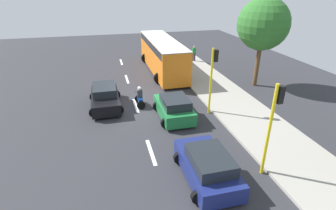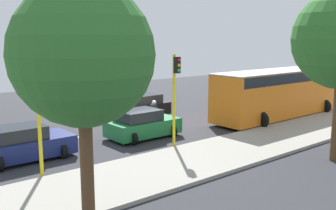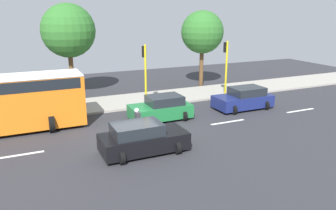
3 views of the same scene
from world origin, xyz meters
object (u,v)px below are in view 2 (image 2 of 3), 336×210
at_px(car_green, 142,124).
at_px(motorcycle, 155,115).
at_px(city_bus, 281,90).
at_px(car_black, 139,107).
at_px(traffic_light_midblock, 39,102).
at_px(traffic_light_corner, 175,88).
at_px(street_tree_north, 83,56).
at_px(car_dark_blue, 23,144).

height_order(car_green, motorcycle, motorcycle).
bearing_deg(city_bus, motorcycle, -114.18).
relative_size(car_black, traffic_light_midblock, 0.93).
relative_size(car_green, city_bus, 0.35).
xyz_separation_m(car_black, motorcycle, (2.41, -0.50, -0.07)).
distance_m(motorcycle, traffic_light_midblock, 10.19).
bearing_deg(traffic_light_midblock, traffic_light_corner, 90.00).
xyz_separation_m(traffic_light_corner, street_tree_north, (4.78, -7.19, 1.89)).
bearing_deg(car_black, street_tree_north, -40.37).
bearing_deg(traffic_light_corner, car_black, 158.18).
height_order(car_green, traffic_light_midblock, traffic_light_midblock).
bearing_deg(motorcycle, car_black, 168.22).
relative_size(car_black, city_bus, 0.38).
bearing_deg(street_tree_north, traffic_light_corner, 123.63).
height_order(motorcycle, traffic_light_midblock, traffic_light_midblock).
bearing_deg(motorcycle, car_dark_blue, -78.36).
relative_size(traffic_light_corner, street_tree_north, 0.67).
bearing_deg(street_tree_north, car_dark_blue, 173.30).
xyz_separation_m(traffic_light_midblock, street_tree_north, (4.78, -0.64, 1.89)).
height_order(motorcycle, traffic_light_corner, traffic_light_corner).
height_order(car_dark_blue, traffic_light_corner, traffic_light_corner).
distance_m(traffic_light_midblock, street_tree_north, 5.18).
bearing_deg(car_green, car_black, 146.65).
xyz_separation_m(car_dark_blue, traffic_light_midblock, (2.77, -0.25, 2.22)).
xyz_separation_m(car_dark_blue, car_black, (-4.18, 9.09, 0.00)).
distance_m(car_dark_blue, street_tree_north, 8.64).
bearing_deg(traffic_light_corner, traffic_light_midblock, -90.00).
distance_m(motorcycle, street_tree_north, 13.93).
relative_size(car_green, traffic_light_midblock, 0.85).
xyz_separation_m(city_bus, motorcycle, (-3.48, -7.76, -1.20)).
distance_m(car_black, city_bus, 9.42).
relative_size(motorcycle, street_tree_north, 0.23).
relative_size(car_black, motorcycle, 2.75).
distance_m(city_bus, traffic_light_corner, 10.15).
height_order(car_dark_blue, traffic_light_midblock, traffic_light_midblock).
bearing_deg(traffic_light_corner, car_green, -178.32).
height_order(traffic_light_midblock, street_tree_north, street_tree_north).
relative_size(car_green, motorcycle, 2.50).
distance_m(car_green, street_tree_north, 11.05).
bearing_deg(traffic_light_midblock, motorcycle, 117.17).
relative_size(car_dark_blue, city_bus, 0.37).
distance_m(car_dark_blue, car_black, 10.00).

